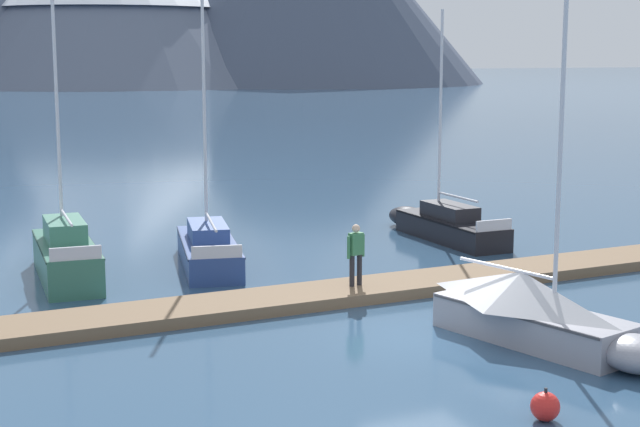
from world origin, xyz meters
name	(u,v)px	position (x,y,z in m)	size (l,w,h in m)	color
ground_plane	(427,335)	(0.00, 0.00, 0.00)	(700.00, 700.00, 0.00)	#2D4C6B
dock	(351,292)	(0.00, 4.00, 0.15)	(25.89, 2.66, 0.30)	brown
sailboat_second_berth	(65,253)	(-6.59, 9.79, 0.71)	(1.92, 6.46, 8.53)	#336B56
sailboat_mid_dock_port	(207,246)	(-2.19, 9.73, 0.55)	(2.93, 6.73, 8.16)	navy
sailboat_mid_dock_starboard	(540,312)	(1.95, -1.67, 0.76)	(2.91, 6.10, 8.21)	#93939E
sailboat_far_berth	(442,223)	(6.78, 10.28, 0.53)	(1.54, 6.72, 8.05)	black
person_on_dock	(356,251)	(0.16, 4.01, 1.26)	(0.58, 0.30, 1.69)	#232328
mooring_buoy_channel_marker	(545,406)	(-0.81, -5.49, 0.27)	(0.53, 0.53, 0.61)	red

